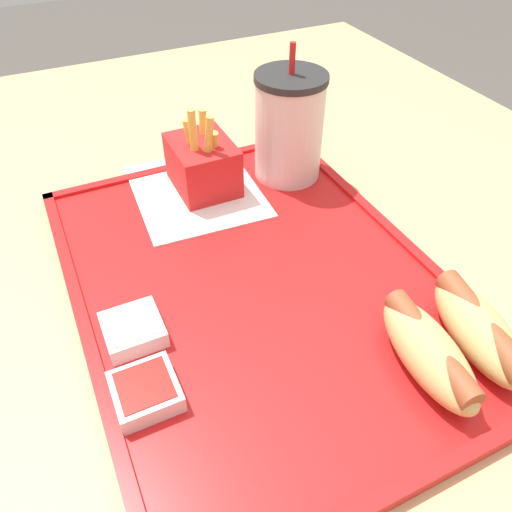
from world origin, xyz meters
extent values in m
cube|color=tan|center=(0.00, 0.00, 0.35)|extent=(1.41, 1.04, 0.71)
cube|color=red|center=(-0.03, -0.02, 0.71)|extent=(0.48, 0.35, 0.01)
cube|color=red|center=(-0.03, -0.19, 0.72)|extent=(0.48, 0.01, 0.00)
cube|color=red|center=(-0.03, 0.15, 0.72)|extent=(0.48, 0.01, 0.00)
cube|color=red|center=(-0.26, -0.02, 0.72)|extent=(0.01, 0.35, 0.00)
cube|color=red|center=(0.21, -0.02, 0.72)|extent=(0.01, 0.35, 0.00)
cube|color=white|center=(-0.20, -0.02, 0.72)|extent=(0.18, 0.16, 0.00)
cylinder|color=silver|center=(-0.19, 0.10, 0.78)|extent=(0.08, 0.08, 0.12)
cylinder|color=#262626|center=(-0.19, 0.10, 0.85)|extent=(0.09, 0.09, 0.01)
cylinder|color=red|center=(-0.19, 0.10, 0.87)|extent=(0.01, 0.01, 0.03)
ellipsoid|color=tan|center=(0.13, 0.11, 0.74)|extent=(0.13, 0.07, 0.04)
cylinder|color=brown|center=(0.13, 0.11, 0.75)|extent=(0.11, 0.04, 0.02)
ellipsoid|color=tan|center=(0.13, 0.06, 0.74)|extent=(0.13, 0.06, 0.04)
cylinder|color=brown|center=(0.13, 0.06, 0.75)|extent=(0.11, 0.03, 0.02)
cube|color=red|center=(-0.20, -0.01, 0.75)|extent=(0.09, 0.07, 0.06)
cylinder|color=#E5C14C|center=(-0.22, 0.00, 0.78)|extent=(0.02, 0.02, 0.06)
cylinder|color=#E5C14C|center=(-0.19, 0.00, 0.77)|extent=(0.02, 0.01, 0.06)
cylinder|color=#E5C14C|center=(-0.18, -0.01, 0.78)|extent=(0.02, 0.02, 0.08)
cylinder|color=#E5C14C|center=(-0.20, -0.02, 0.78)|extent=(0.02, 0.02, 0.07)
cylinder|color=#E5C14C|center=(-0.19, -0.02, 0.79)|extent=(0.01, 0.01, 0.09)
cube|color=silver|center=(-0.01, -0.15, 0.73)|extent=(0.05, 0.05, 0.02)
cube|color=white|center=(-0.01, -0.15, 0.74)|extent=(0.04, 0.04, 0.00)
cube|color=silver|center=(0.06, -0.16, 0.73)|extent=(0.05, 0.05, 0.02)
cube|color=#B21914|center=(0.06, -0.16, 0.74)|extent=(0.04, 0.04, 0.00)
camera|label=1|loc=(0.30, -0.18, 1.07)|focal=35.00mm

